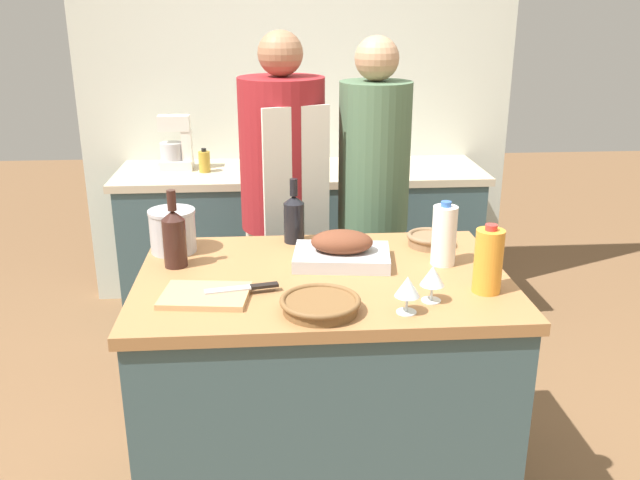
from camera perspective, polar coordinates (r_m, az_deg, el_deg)
name	(u,v)px	position (r m, az deg, el deg)	size (l,w,h in m)	color
kitchen_island	(323,391)	(2.49, 0.22, -12.60)	(1.24, 0.83, 0.90)	#3D565B
back_counter	(301,244)	(3.93, -1.58, -0.32)	(2.04, 0.60, 0.89)	#3D565B
back_wall	(297,91)	(4.08, -1.93, 12.41)	(2.54, 0.10, 2.55)	silver
roasting_pan	(342,251)	(2.36, 1.85, -0.91)	(0.36, 0.27, 0.12)	#BCBCC1
wicker_basket	(320,304)	(2.00, 0.02, -5.43)	(0.24, 0.24, 0.04)	brown
cutting_board	(205,296)	(2.13, -9.64, -4.63)	(0.29, 0.23, 0.02)	tan
stock_pot	(173,231)	(2.52, -12.30, 0.77)	(0.17, 0.17, 0.18)	#B7B7BC
mixing_bowl	(430,239)	(2.57, 9.21, 0.08)	(0.17, 0.17, 0.05)	#846647
juice_jug	(488,261)	(2.18, 13.99, -1.71)	(0.09, 0.09, 0.22)	orange
milk_jug	(444,235)	(2.37, 10.41, 0.40)	(0.09, 0.09, 0.23)	white
wine_bottle_green	(174,237)	(2.37, -12.18, 0.27)	(0.08, 0.08, 0.27)	#381E19
wine_bottle_dark	(294,217)	(2.56, -2.20, 1.91)	(0.08, 0.08, 0.25)	black
wine_glass_left	(408,287)	(1.99, 7.38, -3.99)	(0.07, 0.07, 0.12)	silver
wine_glass_right	(433,277)	(2.08, 9.46, -3.07)	(0.07, 0.07, 0.12)	silver
knife_chef	(245,288)	(2.14, -6.37, -4.02)	(0.23, 0.08, 0.01)	#B7B7BC
stand_mixer	(176,147)	(3.87, -12.04, 7.67)	(0.18, 0.14, 0.30)	silver
condiment_bottle_tall	(204,161)	(3.78, -9.71, 6.54)	(0.06, 0.06, 0.13)	#B28E2D
condiment_bottle_short	(308,162)	(3.65, -1.05, 6.59)	(0.05, 0.05, 0.16)	#234C28
person_cook_aproned	(283,202)	(3.07, -3.09, 3.19)	(0.39, 0.41, 1.66)	beige
person_cook_guest	(373,202)	(3.09, 4.49, 3.23)	(0.32, 0.32, 1.64)	beige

